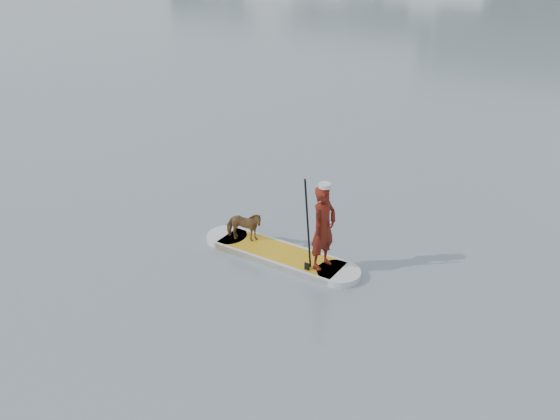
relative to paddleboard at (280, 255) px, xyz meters
The scene contains 6 objects.
ground 4.15m from the paddleboard, 32.64° to the right, with size 140.00×140.00×0.00m, color slate.
paddleboard is the anchor object (origin of this frame).
paddler 1.24m from the paddleboard, ahead, with size 0.57×0.37×1.55m, color maroon.
white_cap 1.88m from the paddleboard, ahead, with size 0.22×0.22×0.07m, color silver.
dog 0.91m from the paddleboard, behind, with size 0.33×0.73×0.62m, color #57321E.
paddle 1.09m from the paddleboard, 22.96° to the right, with size 0.10×0.30×2.00m.
Camera 1 is at (1.57, -6.56, 6.05)m, focal length 40.00 mm.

